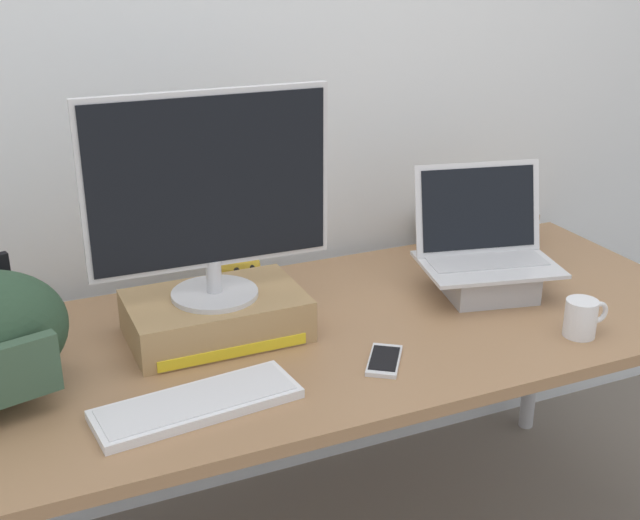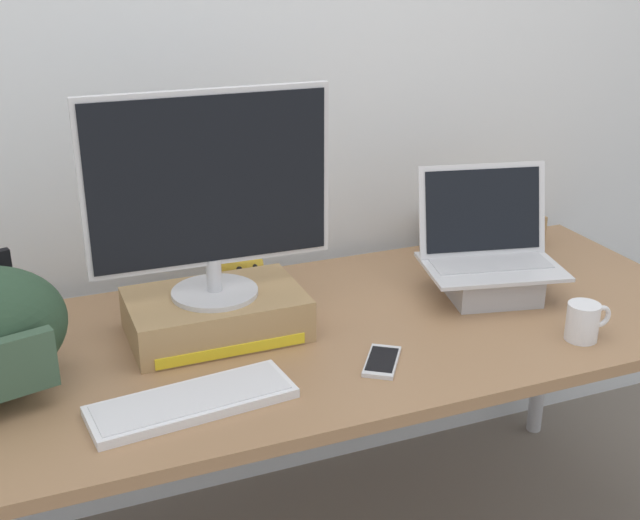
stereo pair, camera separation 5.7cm
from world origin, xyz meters
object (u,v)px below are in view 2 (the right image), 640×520
at_px(open_laptop, 489,269).
at_px(toner_box_yellow, 216,314).
at_px(coffee_mug, 584,321).
at_px(desktop_monitor, 210,193).
at_px(cell_phone, 382,361).
at_px(external_keyboard, 192,401).
at_px(plush_toy, 242,267).
at_px(toner_box_cyan, 484,230).

bearing_deg(open_laptop, toner_box_yellow, -171.12).
bearing_deg(coffee_mug, toner_box_yellow, 156.16).
height_order(desktop_monitor, coffee_mug, desktop_monitor).
bearing_deg(cell_phone, open_laptop, 63.68).
xyz_separation_m(external_keyboard, coffee_mug, (0.92, -0.05, 0.03)).
relative_size(external_keyboard, coffee_mug, 3.61).
bearing_deg(external_keyboard, desktop_monitor, 60.19).
xyz_separation_m(cell_phone, plush_toy, (-0.17, 0.52, 0.05)).
distance_m(open_laptop, cell_phone, 0.49).
relative_size(toner_box_yellow, coffee_mug, 3.46).
bearing_deg(desktop_monitor, toner_box_yellow, 89.50).
bearing_deg(toner_box_cyan, open_laptop, -120.74).
relative_size(open_laptop, external_keyboard, 0.92).
bearing_deg(external_keyboard, cell_phone, -3.60).
height_order(open_laptop, plush_toy, open_laptop).
xyz_separation_m(coffee_mug, cell_phone, (-0.49, 0.07, -0.04)).
xyz_separation_m(desktop_monitor, coffee_mug, (0.79, -0.35, -0.31)).
distance_m(coffee_mug, toner_box_cyan, 0.63).
height_order(open_laptop, external_keyboard, open_laptop).
height_order(external_keyboard, coffee_mug, coffee_mug).
height_order(external_keyboard, cell_phone, external_keyboard).
height_order(desktop_monitor, open_laptop, desktop_monitor).
xyz_separation_m(desktop_monitor, open_laptop, (0.73, -0.04, -0.28)).
relative_size(coffee_mug, plush_toy, 0.99).
relative_size(cell_phone, plush_toy, 1.30).
distance_m(open_laptop, plush_toy, 0.66).
bearing_deg(cell_phone, external_keyboard, -143.29).
bearing_deg(toner_box_yellow, desktop_monitor, -91.90).
height_order(open_laptop, toner_box_cyan, open_laptop).
relative_size(toner_box_yellow, plush_toy, 3.44).
distance_m(external_keyboard, coffee_mug, 0.92).
bearing_deg(external_keyboard, plush_toy, 57.75).
bearing_deg(open_laptop, toner_box_cyan, 71.57).
xyz_separation_m(cell_phone, toner_box_cyan, (0.61, 0.55, 0.04)).
xyz_separation_m(open_laptop, plush_toy, (-0.59, 0.28, -0.01)).
relative_size(desktop_monitor, plush_toy, 4.72).
bearing_deg(coffee_mug, plush_toy, 137.93).
bearing_deg(plush_toy, desktop_monitor, -119.39).
relative_size(open_laptop, coffee_mug, 3.32).
xyz_separation_m(external_keyboard, toner_box_cyan, (1.04, 0.56, 0.04)).
bearing_deg(toner_box_cyan, cell_phone, -138.13).
distance_m(toner_box_yellow, toner_box_cyan, 0.95).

